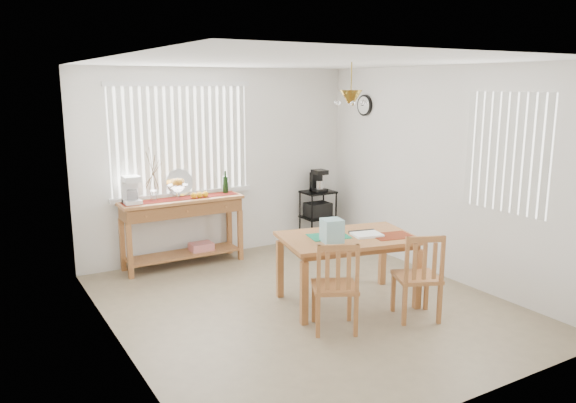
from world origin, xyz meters
TOP-DOWN VIEW (x-y plane):
  - ground at (0.00, 0.00)m, footprint 4.00×4.50m
  - room_shell at (0.00, 0.02)m, footprint 4.20×4.70m
  - sideboard at (-0.65, 2.00)m, footprint 1.62×0.45m
  - sideboard_items at (-0.92, 2.02)m, footprint 1.54×0.38m
  - wire_cart at (1.49, 2.00)m, footprint 0.47×0.38m
  - cart_items at (1.49, 2.01)m, footprint 0.19×0.23m
  - dining_table at (0.43, -0.17)m, footprint 1.58×1.19m
  - table_items at (0.27, -0.26)m, footprint 1.08×0.72m
  - chair_left at (-0.11, -0.71)m, footprint 0.57×0.57m
  - chair_right at (0.78, -0.91)m, footprint 0.56×0.56m

SIDE VIEW (x-z plane):
  - ground at x=0.00m, z-range -0.01..0.00m
  - chair_left at x=-0.11m, z-range -0.01..0.91m
  - chair_right at x=0.78m, z-range -0.01..0.91m
  - wire_cart at x=1.49m, z-range 0.08..0.88m
  - dining_table at x=0.43m, z-range 0.29..1.05m
  - sideboard at x=-0.65m, z-range 0.23..1.14m
  - table_items at x=0.27m, z-range 0.73..0.97m
  - cart_items at x=1.49m, z-range 0.79..1.11m
  - sideboard_items at x=-0.92m, z-range 0.70..1.40m
  - room_shell at x=0.00m, z-range 0.34..3.04m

